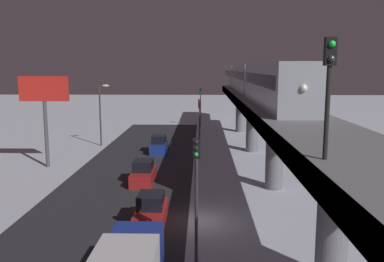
{
  "coord_description": "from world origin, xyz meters",
  "views": [
    {
      "loc": [
        -0.41,
        24.54,
        9.72
      ],
      "look_at": [
        0.7,
        -19.38,
        2.79
      ],
      "focal_mm": 37.79,
      "sensor_mm": 36.0,
      "label": 1
    }
  ],
  "objects_px": {
    "traffic_light_near": "(196,183)",
    "traffic_light_mid": "(200,120)",
    "sedan_red": "(151,212)",
    "traffic_light_far": "(201,101)",
    "subway_train": "(249,78)",
    "sedan_red_2": "(143,174)",
    "commercial_billboard": "(44,98)",
    "rail_signal": "(329,77)",
    "sedan_blue": "(159,146)"
  },
  "relations": [
    {
      "from": "traffic_light_mid",
      "to": "subway_train",
      "type": "bearing_deg",
      "value": -125.44
    },
    {
      "from": "sedan_blue",
      "to": "commercial_billboard",
      "type": "height_order",
      "value": "commercial_billboard"
    },
    {
      "from": "commercial_billboard",
      "to": "subway_train",
      "type": "bearing_deg",
      "value": -149.24
    },
    {
      "from": "subway_train",
      "to": "traffic_light_far",
      "type": "xyz_separation_m",
      "value": [
        6.09,
        -15.11,
        -4.26
      ]
    },
    {
      "from": "subway_train",
      "to": "sedan_red_2",
      "type": "distance_m",
      "value": 22.27
    },
    {
      "from": "traffic_light_mid",
      "to": "traffic_light_far",
      "type": "xyz_separation_m",
      "value": [
        0.0,
        -23.67,
        0.0
      ]
    },
    {
      "from": "subway_train",
      "to": "sedan_red",
      "type": "xyz_separation_m",
      "value": [
        8.99,
        27.0,
        -7.66
      ]
    },
    {
      "from": "traffic_light_near",
      "to": "commercial_billboard",
      "type": "xyz_separation_m",
      "value": [
        14.96,
        -19.7,
        2.63
      ]
    },
    {
      "from": "rail_signal",
      "to": "sedan_red_2",
      "type": "distance_m",
      "value": 23.47
    },
    {
      "from": "traffic_light_far",
      "to": "sedan_blue",
      "type": "bearing_deg",
      "value": 77.12
    },
    {
      "from": "sedan_blue",
      "to": "traffic_light_mid",
      "type": "relative_size",
      "value": 0.63
    },
    {
      "from": "sedan_red",
      "to": "traffic_light_far",
      "type": "bearing_deg",
      "value": 86.06
    },
    {
      "from": "traffic_light_near",
      "to": "traffic_light_mid",
      "type": "xyz_separation_m",
      "value": [
        0.0,
        -23.67,
        0.0
      ]
    },
    {
      "from": "traffic_light_far",
      "to": "commercial_billboard",
      "type": "relative_size",
      "value": 0.72
    },
    {
      "from": "sedan_red_2",
      "to": "sedan_blue",
      "type": "bearing_deg",
      "value": 90.0
    },
    {
      "from": "subway_train",
      "to": "rail_signal",
      "type": "xyz_separation_m",
      "value": [
        1.71,
        37.77,
        0.95
      ]
    },
    {
      "from": "sedan_blue",
      "to": "commercial_billboard",
      "type": "bearing_deg",
      "value": -145.36
    },
    {
      "from": "subway_train",
      "to": "traffic_light_mid",
      "type": "distance_m",
      "value": 11.33
    },
    {
      "from": "sedan_red_2",
      "to": "traffic_light_near",
      "type": "relative_size",
      "value": 0.65
    },
    {
      "from": "sedan_red_2",
      "to": "sedan_red",
      "type": "bearing_deg",
      "value": -78.79
    },
    {
      "from": "traffic_light_near",
      "to": "traffic_light_mid",
      "type": "relative_size",
      "value": 1.0
    },
    {
      "from": "subway_train",
      "to": "traffic_light_mid",
      "type": "xyz_separation_m",
      "value": [
        6.09,
        8.56,
        -4.26
      ]
    },
    {
      "from": "sedan_blue",
      "to": "traffic_light_far",
      "type": "bearing_deg",
      "value": 77.12
    },
    {
      "from": "commercial_billboard",
      "to": "sedan_red",
      "type": "bearing_deg",
      "value": 129.81
    },
    {
      "from": "subway_train",
      "to": "sedan_blue",
      "type": "xyz_separation_m",
      "value": [
        10.79,
        5.44,
        -7.67
      ]
    },
    {
      "from": "subway_train",
      "to": "traffic_light_near",
      "type": "height_order",
      "value": "subway_train"
    },
    {
      "from": "sedan_blue",
      "to": "sedan_red",
      "type": "distance_m",
      "value": 21.63
    },
    {
      "from": "rail_signal",
      "to": "sedan_red_2",
      "type": "relative_size",
      "value": 0.96
    },
    {
      "from": "rail_signal",
      "to": "subway_train",
      "type": "bearing_deg",
      "value": -92.6
    },
    {
      "from": "sedan_red_2",
      "to": "commercial_billboard",
      "type": "distance_m",
      "value": 13.06
    },
    {
      "from": "sedan_red",
      "to": "commercial_billboard",
      "type": "relative_size",
      "value": 0.47
    },
    {
      "from": "sedan_red",
      "to": "traffic_light_far",
      "type": "height_order",
      "value": "traffic_light_far"
    },
    {
      "from": "commercial_billboard",
      "to": "traffic_light_far",
      "type": "bearing_deg",
      "value": -118.42
    },
    {
      "from": "commercial_billboard",
      "to": "sedan_red_2",
      "type": "bearing_deg",
      "value": 152.3
    },
    {
      "from": "sedan_blue",
      "to": "traffic_light_near",
      "type": "height_order",
      "value": "traffic_light_near"
    },
    {
      "from": "rail_signal",
      "to": "sedan_blue",
      "type": "xyz_separation_m",
      "value": [
        9.08,
        -32.33,
        -8.62
      ]
    },
    {
      "from": "sedan_red_2",
      "to": "commercial_billboard",
      "type": "relative_size",
      "value": 0.47
    },
    {
      "from": "rail_signal",
      "to": "traffic_light_far",
      "type": "bearing_deg",
      "value": -85.27
    },
    {
      "from": "subway_train",
      "to": "sedan_red_2",
      "type": "bearing_deg",
      "value": 58.94
    },
    {
      "from": "rail_signal",
      "to": "sedan_red",
      "type": "relative_size",
      "value": 0.97
    },
    {
      "from": "traffic_light_near",
      "to": "traffic_light_far",
      "type": "xyz_separation_m",
      "value": [
        0.0,
        -47.34,
        0.0
      ]
    },
    {
      "from": "traffic_light_far",
      "to": "subway_train",
      "type": "bearing_deg",
      "value": 111.94
    },
    {
      "from": "sedan_red_2",
      "to": "commercial_billboard",
      "type": "xyz_separation_m",
      "value": [
        10.26,
        -5.39,
        6.03
      ]
    },
    {
      "from": "sedan_red",
      "to": "traffic_light_mid",
      "type": "relative_size",
      "value": 0.65
    },
    {
      "from": "rail_signal",
      "to": "sedan_red",
      "type": "xyz_separation_m",
      "value": [
        7.28,
        -10.77,
        -8.6
      ]
    },
    {
      "from": "traffic_light_mid",
      "to": "commercial_billboard",
      "type": "bearing_deg",
      "value": 14.87
    },
    {
      "from": "subway_train",
      "to": "commercial_billboard",
      "type": "relative_size",
      "value": 6.23
    },
    {
      "from": "sedan_blue",
      "to": "traffic_light_near",
      "type": "bearing_deg",
      "value": -80.05
    },
    {
      "from": "traffic_light_far",
      "to": "sedan_red_2",
      "type": "bearing_deg",
      "value": 81.9
    },
    {
      "from": "traffic_light_mid",
      "to": "sedan_red",
      "type": "bearing_deg",
      "value": 81.06
    }
  ]
}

